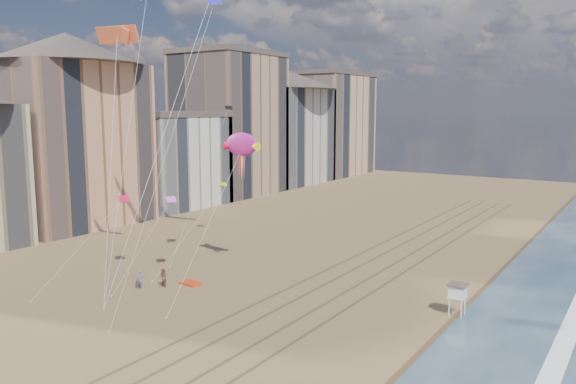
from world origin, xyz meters
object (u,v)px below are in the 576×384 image
Objects in this scene: show_kite at (242,145)px; kite_flyer_a at (139,280)px; lifeguard_stand at (458,291)px; kite_flyer_b at (163,278)px; grounded_kite at (191,283)px.

show_kite reaches higher than kite_flyer_a.
lifeguard_stand is 27.69m from kite_flyer_b.
grounded_kite is at bearing -111.33° from show_kite.
kite_flyer_b is at bearing -116.16° from show_kite.
show_kite reaches higher than lifeguard_stand.
lifeguard_stand is 25.60m from grounded_kite.
kite_flyer_b is (-26.41, -8.23, -1.18)m from lifeguard_stand.
lifeguard_stand reaches higher than kite_flyer_a.
kite_flyer_a is 1.01× the size of kite_flyer_b.
grounded_kite is at bearing -166.23° from lifeguard_stand.
grounded_kite is at bearing 22.98° from kite_flyer_a.
lifeguard_stand is at bearing 18.06° from grounded_kite.
grounded_kite is (-24.78, -6.07, -2.01)m from lifeguard_stand.
show_kite is at bearing 76.34° from kite_flyer_b.
kite_flyer_a is (-27.93, -9.92, -1.17)m from lifeguard_stand.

